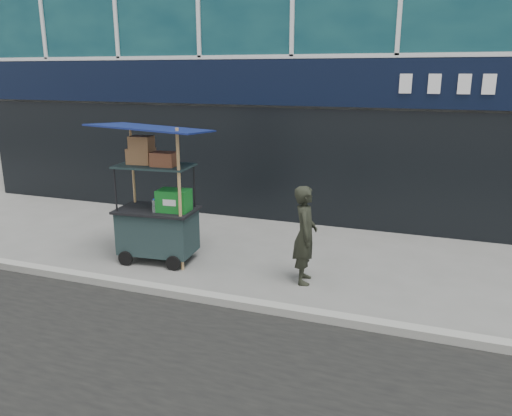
% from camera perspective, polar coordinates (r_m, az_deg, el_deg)
% --- Properties ---
extents(ground, '(80.00, 80.00, 0.00)m').
position_cam_1_polar(ground, '(7.30, -4.94, -9.95)').
color(ground, slate).
rests_on(ground, ground).
extents(curb, '(80.00, 0.18, 0.12)m').
position_cam_1_polar(curb, '(7.11, -5.64, -10.15)').
color(curb, gray).
rests_on(curb, ground).
extents(vendor_cart, '(1.83, 1.36, 2.34)m').
position_cam_1_polar(vendor_cart, '(8.47, -11.16, -0.66)').
color(vendor_cart, '#182929').
rests_on(vendor_cart, ground).
extents(vendor_man, '(0.47, 0.61, 1.50)m').
position_cam_1_polar(vendor_man, '(7.51, 5.63, -3.07)').
color(vendor_man, black).
rests_on(vendor_man, ground).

